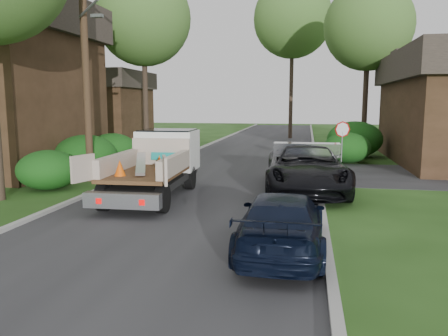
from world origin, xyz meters
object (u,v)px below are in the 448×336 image
Objects in this scene: flatbed_truck at (160,160)px; tree_center_far at (293,19)px; stop_sign at (342,136)px; navy_suv at (282,222)px; utility_pole at (85,57)px; tree_right_far at (369,26)px; tree_left_far at (143,18)px; tree_left_back at (19,10)px; black_pickup at (306,168)px; house_left_far at (99,106)px.

tree_center_far is at bearing 79.80° from flatbed_truck.
stop_sign is 11.75m from navy_suv.
stop_sign is 9.07m from flatbed_truck.
utility_pole is 20.12m from tree_right_far.
utility_pole is 0.87× the size of tree_right_far.
tree_left_far is 16.22m from tree_center_far.
tree_center_far is at bearing 46.74° from tree_left_back.
tree_left_far reaches higher than black_pickup.
house_left_far is 24.55m from black_pickup.
tree_left_far reaches higher than house_left_far.
tree_left_far is at bearing 147.79° from stop_sign.
tree_right_far is (21.00, -2.00, 5.43)m from house_left_far.
tree_left_back is 2.60× the size of navy_suv.
tree_left_back is 21.14m from black_pickup.
tree_center_far reaches higher than tree_left_far.
stop_sign is at bearing -34.81° from house_left_far.
utility_pole is at bearing 152.04° from flatbed_truck.
tree_left_back is 23.43m from tree_center_far.
black_pickup is (9.06, -0.48, -4.29)m from utility_pole.
tree_left_back reaches higher than house_left_far.
flatbed_truck is at bearing -118.75° from tree_right_far.
utility_pole is at bearing -40.98° from navy_suv.
flatbed_truck is at bearing -49.56° from navy_suv.
utility_pole is at bearing -64.77° from house_left_far.
black_pickup is (11.08, -12.50, -8.10)m from tree_left_far.
tree_right_far is at bearing 78.19° from stop_sign.
tree_right_far reaches higher than flatbed_truck.
stop_sign is at bearing -100.27° from navy_suv.
stop_sign is 0.33× the size of house_left_far.
stop_sign is 0.21× the size of tree_left_back.
stop_sign is 0.25× the size of utility_pole.
black_pickup is at bearing -3.04° from utility_pole.
navy_suv is at bearing -52.00° from flatbed_truck.
tree_center_far is 28.78m from flatbed_truck.
stop_sign is 0.17× the size of tree_center_far.
house_left_far is at bearing 119.74° from flatbed_truck.
navy_suv is (-4.42, -22.50, -7.81)m from tree_right_far.
house_left_far reaches higher than stop_sign.
flatbed_truck is (-6.93, -5.82, -0.53)m from stop_sign.
utility_pole is at bearing -106.65° from tree_center_far.
navy_suv is (-2.12, -11.50, -1.11)m from stop_sign.
stop_sign is 20.89m from tree_left_back.
tree_right_far is 1.87× the size of flatbed_truck.
navy_suv is at bearing -55.91° from house_left_far.
tree_center_far is at bearing 27.30° from house_left_far.
tree_center_far is (15.50, 8.00, 7.93)m from house_left_far.
black_pickup is (5.31, 1.32, -0.37)m from flatbed_truck.
stop_sign reaches higher than navy_suv.
tree_left_back is at bearing -42.06° from navy_suv.
black_pickup is (17.58, -8.50, -8.10)m from tree_left_back.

